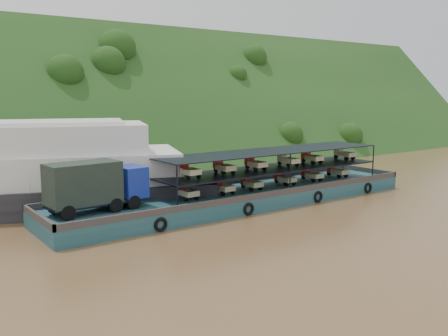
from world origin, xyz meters
TOP-DOWN VIEW (x-y plane):
  - ground at (0.00, 0.00)m, footprint 160.00×160.00m
  - hillside at (0.00, 36.00)m, footprint 140.00×39.60m
  - cargo_barge at (-2.51, 1.84)m, footprint 35.00×7.18m

SIDE VIEW (x-z plane):
  - ground at x=0.00m, z-range 0.00..0.00m
  - hillside at x=0.00m, z-range -19.80..19.80m
  - cargo_barge at x=-2.51m, z-range -1.23..3.67m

